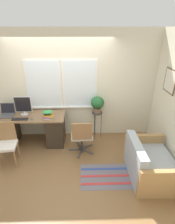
{
  "coord_description": "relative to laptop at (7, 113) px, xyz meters",
  "views": [
    {
      "loc": [
        0.54,
        -3.43,
        2.68
      ],
      "look_at": [
        0.64,
        0.17,
        0.94
      ],
      "focal_mm": 28.0,
      "sensor_mm": 36.0,
      "label": 1
    }
  ],
  "objects": [
    {
      "name": "desk_chair_wooden",
      "position": [
        0.21,
        -0.71,
        -0.35
      ],
      "size": [
        0.43,
        0.44,
        0.9
      ],
      "rotation": [
        0.0,
        0.0,
        0.12
      ],
      "color": "olive",
      "rests_on": "ground_plane"
    },
    {
      "name": "floor_rug_striped",
      "position": [
        2.33,
        -1.24,
        -0.83
      ],
      "size": [
        1.13,
        0.68,
        0.01
      ],
      "color": "slate",
      "rests_on": "ground_plane"
    },
    {
      "name": "wall_right_with_picture",
      "position": [
        3.66,
        -0.38,
        0.52
      ],
      "size": [
        0.08,
        9.0,
        2.7
      ],
      "color": "beige",
      "rests_on": "ground_plane"
    },
    {
      "name": "office_chair_swivel",
      "position": [
        1.8,
        -0.46,
        -0.37
      ],
      "size": [
        0.6,
        0.62,
        0.87
      ],
      "rotation": [
        0.0,
        0.0,
        3.18
      ],
      "color": "#47474C",
      "rests_on": "ground_plane"
    },
    {
      "name": "couch_loveseat",
      "position": [
        3.12,
        -1.2,
        -0.57
      ],
      "size": [
        0.83,
        1.15,
        0.76
      ],
      "rotation": [
        0.0,
        0.0,
        1.57
      ],
      "color": "#9EA8B2",
      "rests_on": "ground_plane"
    },
    {
      "name": "mouse",
      "position": [
        0.65,
        -0.22,
        -0.04
      ],
      "size": [
        0.04,
        0.07,
        0.03
      ],
      "color": "slate",
      "rests_on": "desk"
    },
    {
      "name": "monitor",
      "position": [
        0.41,
        0.03,
        0.18
      ],
      "size": [
        0.4,
        0.18,
        0.46
      ],
      "color": "silver",
      "rests_on": "desk"
    },
    {
      "name": "desk",
      "position": [
        0.55,
        -0.04,
        -0.43
      ],
      "size": [
        1.67,
        0.68,
        0.78
      ],
      "color": "brown",
      "rests_on": "ground_plane"
    },
    {
      "name": "potted_plant",
      "position": [
        2.19,
        0.17,
        0.15
      ],
      "size": [
        0.33,
        0.33,
        0.42
      ],
      "color": "brown",
      "rests_on": "plant_stand"
    },
    {
      "name": "book_stack",
      "position": [
        1.02,
        -0.21,
        0.04
      ],
      "size": [
        0.22,
        0.17,
        0.18
      ],
      "color": "white",
      "rests_on": "desk"
    },
    {
      "name": "ground_plane",
      "position": [
        1.29,
        -0.38,
        -0.83
      ],
      "size": [
        14.0,
        14.0,
        0.0
      ],
      "primitive_type": "plane",
      "color": "brown"
    },
    {
      "name": "keyboard",
      "position": [
        0.38,
        -0.23,
        -0.05
      ],
      "size": [
        0.37,
        0.11,
        0.02
      ],
      "color": "black",
      "rests_on": "desk"
    },
    {
      "name": "wall_back_with_window",
      "position": [
        1.29,
        0.38,
        0.52
      ],
      "size": [
        9.0,
        0.12,
        2.7
      ],
      "color": "beige",
      "rests_on": "ground_plane"
    },
    {
      "name": "laptop",
      "position": [
        0.0,
        0.0,
        0.0
      ],
      "size": [
        0.34,
        0.31,
        0.27
      ],
      "color": "#4C4C51",
      "rests_on": "desk"
    },
    {
      "name": "plant_stand",
      "position": [
        2.19,
        0.17,
        -0.19
      ],
      "size": [
        0.26,
        0.26,
        0.74
      ],
      "color": "#333338",
      "rests_on": "ground_plane"
    }
  ]
}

